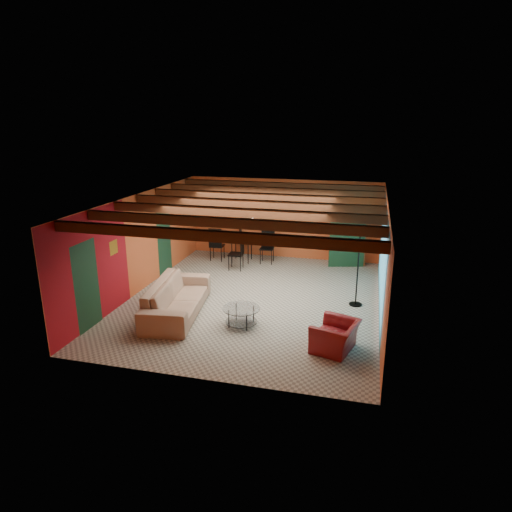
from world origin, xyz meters
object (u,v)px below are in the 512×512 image
(armchair, at_px, (335,336))
(coffee_table, at_px, (241,316))
(potted_plant, at_px, (350,199))
(floor_lamp, at_px, (358,267))
(sofa, at_px, (177,298))
(vase, at_px, (242,225))
(dining_table, at_px, (242,245))
(armoire, at_px, (348,236))

(armchair, bearing_deg, coffee_table, -90.19)
(potted_plant, bearing_deg, floor_lamp, -82.51)
(coffee_table, relative_size, floor_lamp, 0.43)
(sofa, distance_m, floor_lamp, 4.60)
(vase, bearing_deg, sofa, -94.65)
(floor_lamp, bearing_deg, vase, 143.78)
(sofa, relative_size, armchair, 2.94)
(sofa, height_order, armchair, sofa)
(armchair, xyz_separation_m, vase, (-3.58, 5.39, 0.93))
(armchair, xyz_separation_m, dining_table, (-3.58, 5.39, 0.27))
(armchair, bearing_deg, sofa, -87.18)
(sofa, bearing_deg, floor_lamp, -77.46)
(armoire, bearing_deg, coffee_table, -125.84)
(dining_table, xyz_separation_m, potted_plant, (3.45, 0.57, 1.60))
(armchair, height_order, vase, vase)
(sofa, relative_size, potted_plant, 5.43)
(armoire, height_order, vase, armoire)
(sofa, bearing_deg, coffee_table, -107.30)
(armoire, distance_m, floor_lamp, 3.45)
(dining_table, height_order, floor_lamp, floor_lamp)
(armoire, height_order, floor_lamp, floor_lamp)
(armoire, relative_size, vase, 10.92)
(armchair, xyz_separation_m, floor_lamp, (0.31, 2.53, 0.72))
(coffee_table, bearing_deg, armoire, 68.60)
(floor_lamp, bearing_deg, potted_plant, 97.49)
(armchair, relative_size, floor_lamp, 0.47)
(dining_table, xyz_separation_m, floor_lamp, (3.90, -2.85, 0.45))
(sofa, distance_m, armoire, 6.35)
(armoire, distance_m, vase, 3.50)
(armoire, bearing_deg, vase, 174.92)
(floor_lamp, bearing_deg, armchair, -97.08)
(coffee_table, distance_m, armoire, 5.77)
(sofa, distance_m, vase, 4.58)
(sofa, xyz_separation_m, dining_table, (0.36, 4.49, 0.17))
(armchair, distance_m, dining_table, 6.48)
(armchair, height_order, potted_plant, potted_plant)
(armoire, bearing_deg, dining_table, 174.92)
(coffee_table, distance_m, potted_plant, 6.04)
(potted_plant, bearing_deg, coffee_table, -111.40)
(dining_table, bearing_deg, potted_plant, 9.37)
(coffee_table, relative_size, potted_plant, 1.69)
(floor_lamp, bearing_deg, dining_table, 143.78)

